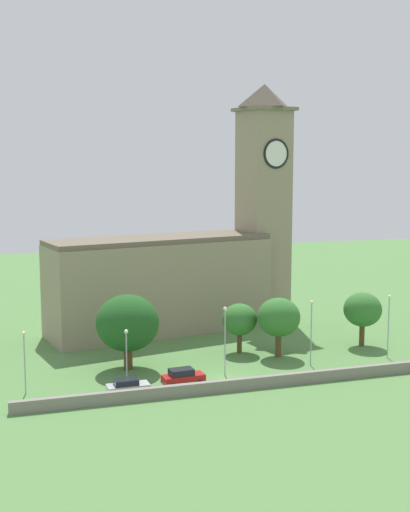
# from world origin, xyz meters

# --- Properties ---
(ground_plane) EXTENTS (200.00, 200.00, 0.00)m
(ground_plane) POSITION_xyz_m (0.00, 15.00, 0.00)
(ground_plane) COLOR #517F42
(church) EXTENTS (37.52, 15.23, 35.16)m
(church) POSITION_xyz_m (3.16, 24.40, 9.69)
(church) COLOR gray
(church) RESTS_ON ground
(quay_barrier) EXTENTS (45.88, 0.70, 1.24)m
(quay_barrier) POSITION_xyz_m (0.00, -3.71, 0.62)
(quay_barrier) COLOR gray
(quay_barrier) RESTS_ON ground
(car_silver) EXTENTS (4.39, 2.26, 1.68)m
(car_silver) POSITION_xyz_m (-11.01, -1.51, 0.85)
(car_silver) COLOR silver
(car_silver) RESTS_ON ground
(car_red) EXTENTS (4.66, 2.39, 1.87)m
(car_red) POSITION_xyz_m (-4.82, -0.51, 0.94)
(car_red) COLOR red
(car_red) RESTS_ON ground
(streetlamp_west_end) EXTENTS (0.44, 0.44, 6.62)m
(streetlamp_west_end) POSITION_xyz_m (-21.03, 1.93, 4.46)
(streetlamp_west_end) COLOR #9EA0A5
(streetlamp_west_end) RESTS_ON ground
(streetlamp_west_mid) EXTENTS (0.44, 0.44, 6.00)m
(streetlamp_west_mid) POSITION_xyz_m (-10.41, 1.95, 4.09)
(streetlamp_west_mid) COLOR #9EA0A5
(streetlamp_west_mid) RESTS_ON ground
(streetlamp_central) EXTENTS (0.44, 0.44, 7.81)m
(streetlamp_central) POSITION_xyz_m (0.72, 1.70, 5.13)
(streetlamp_central) COLOR #9EA0A5
(streetlamp_central) RESTS_ON ground
(streetlamp_east_mid) EXTENTS (0.44, 0.44, 7.80)m
(streetlamp_east_mid) POSITION_xyz_m (11.52, 2.00, 5.13)
(streetlamp_east_mid) COLOR #9EA0A5
(streetlamp_east_mid) RESTS_ON ground
(streetlamp_east_end) EXTENTS (0.44, 0.44, 7.85)m
(streetlamp_east_end) POSITION_xyz_m (21.90, 2.01, 5.16)
(streetlamp_east_end) COLOR #9EA0A5
(streetlamp_east_end) RESTS_ON ground
(tree_churchyard) EXTENTS (4.92, 4.92, 7.06)m
(tree_churchyard) POSITION_xyz_m (21.74, 7.82, 4.80)
(tree_churchyard) COLOR brown
(tree_churchyard) RESTS_ON ground
(tree_riverside_west) EXTENTS (5.27, 5.27, 7.34)m
(tree_riverside_west) POSITION_xyz_m (9.37, 6.55, 4.93)
(tree_riverside_west) COLOR brown
(tree_riverside_west) RESTS_ON ground
(tree_by_tower) EXTENTS (4.41, 4.41, 6.25)m
(tree_by_tower) POSITION_xyz_m (5.44, 9.69, 4.23)
(tree_by_tower) COLOR brown
(tree_by_tower) RESTS_ON ground
(tree_riverside_east) EXTENTS (7.25, 7.25, 8.76)m
(tree_riverside_east) POSITION_xyz_m (-9.27, 7.01, 5.46)
(tree_riverside_east) COLOR brown
(tree_riverside_east) RESTS_ON ground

